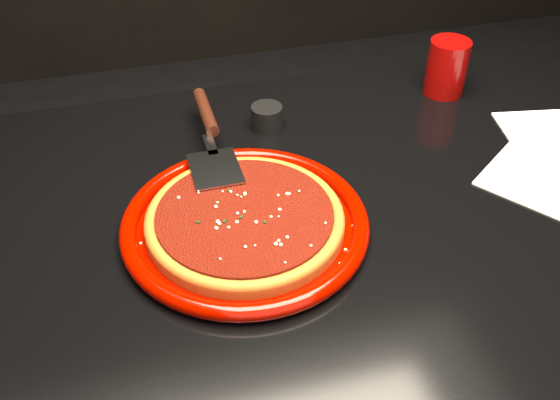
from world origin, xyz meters
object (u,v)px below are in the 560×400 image
object	(u,v)px
table	(319,355)
ramekin	(267,117)
pizza_server	(211,136)
plate	(245,224)
cup	(447,67)

from	to	relation	value
table	ramekin	world-z (taller)	ramekin
pizza_server	ramekin	bearing A→B (deg)	30.42
table	ramekin	bearing A→B (deg)	99.53
pizza_server	table	bearing A→B (deg)	-48.58
table	plate	distance (m)	0.41
pizza_server	plate	bearing A→B (deg)	-86.99
cup	pizza_server	bearing A→B (deg)	-168.15
table	ramekin	distance (m)	0.46
cup	ramekin	bearing A→B (deg)	-174.92
pizza_server	ramekin	distance (m)	0.13
plate	cup	xyz separation A→B (m)	(0.46, 0.29, 0.04)
ramekin	pizza_server	bearing A→B (deg)	-148.88
table	cup	world-z (taller)	cup
cup	table	bearing A→B (deg)	-140.61
ramekin	table	bearing A→B (deg)	-80.47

